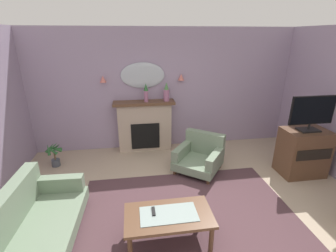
# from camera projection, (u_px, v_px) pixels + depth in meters

# --- Properties ---
(floor) EXTENTS (6.93, 6.60, 0.10)m
(floor) POSITION_uv_depth(u_px,v_px,m) (192.00, 230.00, 3.42)
(floor) COLOR tan
(floor) RESTS_ON ground
(wall_back) EXTENTS (6.93, 0.10, 2.71)m
(wall_back) POSITION_uv_depth(u_px,v_px,m) (164.00, 90.00, 5.56)
(wall_back) COLOR #9E8CA8
(wall_back) RESTS_ON ground
(patterned_rug) EXTENTS (3.20, 2.40, 0.01)m
(patterned_rug) POSITION_uv_depth(u_px,v_px,m) (189.00, 217.00, 3.58)
(patterned_rug) COLOR #4C3338
(patterned_rug) RESTS_ON ground
(fireplace) EXTENTS (1.36, 0.36, 1.16)m
(fireplace) POSITION_uv_depth(u_px,v_px,m) (145.00, 126.00, 5.56)
(fireplace) COLOR tan
(fireplace) RESTS_ON ground
(mantel_vase_left) EXTENTS (0.10, 0.10, 0.41)m
(mantel_vase_left) POSITION_uv_depth(u_px,v_px,m) (146.00, 92.00, 5.26)
(mantel_vase_left) COLOR #9E6084
(mantel_vase_left) RESTS_ON fireplace
(mantel_vase_right) EXTENTS (0.13, 0.13, 0.42)m
(mantel_vase_right) POSITION_uv_depth(u_px,v_px,m) (166.00, 93.00, 5.33)
(mantel_vase_right) COLOR #9E6084
(mantel_vase_right) RESTS_ON fireplace
(wall_mirror) EXTENTS (0.96, 0.06, 0.56)m
(wall_mirror) POSITION_uv_depth(u_px,v_px,m) (143.00, 75.00, 5.29)
(wall_mirror) COLOR #B2BCC6
(wall_sconce_left) EXTENTS (0.14, 0.14, 0.14)m
(wall_sconce_left) POSITION_uv_depth(u_px,v_px,m) (103.00, 79.00, 5.14)
(wall_sconce_left) COLOR #D17066
(wall_sconce_right) EXTENTS (0.14, 0.14, 0.14)m
(wall_sconce_right) POSITION_uv_depth(u_px,v_px,m) (181.00, 77.00, 5.38)
(wall_sconce_right) COLOR #D17066
(coffee_table) EXTENTS (1.10, 0.60, 0.45)m
(coffee_table) POSITION_uv_depth(u_px,v_px,m) (169.00, 218.00, 3.04)
(coffee_table) COLOR brown
(coffee_table) RESTS_ON ground
(tv_remote) EXTENTS (0.04, 0.16, 0.02)m
(tv_remote) POSITION_uv_depth(u_px,v_px,m) (154.00, 211.00, 3.05)
(tv_remote) COLOR black
(tv_remote) RESTS_ON coffee_table
(floral_couch) EXTENTS (0.93, 1.75, 0.76)m
(floral_couch) POSITION_uv_depth(u_px,v_px,m) (30.00, 226.00, 3.00)
(floral_couch) COLOR gray
(floral_couch) RESTS_ON ground
(armchair_near_fireplace) EXTENTS (1.13, 1.14, 0.71)m
(armchair_near_fireplace) POSITION_uv_depth(u_px,v_px,m) (200.00, 155.00, 4.79)
(armchair_near_fireplace) COLOR gray
(armchair_near_fireplace) RESTS_ON ground
(tv_cabinet) EXTENTS (0.80, 0.57, 0.90)m
(tv_cabinet) POSITION_uv_depth(u_px,v_px,m) (303.00, 152.00, 4.59)
(tv_cabinet) COLOR brown
(tv_cabinet) RESTS_ON ground
(tv_flatscreen) EXTENTS (0.84, 0.24, 0.65)m
(tv_flatscreen) POSITION_uv_depth(u_px,v_px,m) (312.00, 113.00, 4.29)
(tv_flatscreen) COLOR black
(tv_flatscreen) RESTS_ON tv_cabinet
(potted_plant_small_fern) EXTENTS (0.34, 0.33, 0.50)m
(potted_plant_small_fern) POSITION_uv_depth(u_px,v_px,m) (54.00, 154.00, 4.92)
(potted_plant_small_fern) COLOR #474C56
(potted_plant_small_fern) RESTS_ON ground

